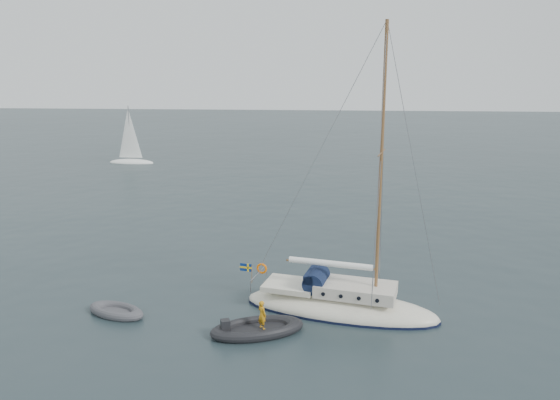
# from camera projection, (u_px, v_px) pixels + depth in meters

# --- Properties ---
(ground) EXTENTS (300.00, 300.00, 0.00)m
(ground) POSITION_uv_depth(u_px,v_px,m) (330.00, 303.00, 28.04)
(ground) COLOR black
(ground) RESTS_ON ground
(sailboat) EXTENTS (10.14, 3.04, 14.45)m
(sailboat) POSITION_uv_depth(u_px,v_px,m) (341.00, 291.00, 26.81)
(sailboat) COLOR white
(sailboat) RESTS_ON ground
(dinghy) EXTENTS (3.15, 1.42, 0.45)m
(dinghy) POSITION_uv_depth(u_px,v_px,m) (116.00, 311.00, 26.65)
(dinghy) COLOR #454549
(dinghy) RESTS_ON ground
(rib) EXTENTS (4.34, 1.97, 1.57)m
(rib) POSITION_uv_depth(u_px,v_px,m) (257.00, 328.00, 24.76)
(rib) COLOR black
(rib) RESTS_ON ground
(distant_yacht_c) EXTENTS (5.97, 3.19, 7.91)m
(distant_yacht_c) POSITION_uv_depth(u_px,v_px,m) (130.00, 137.00, 70.95)
(distant_yacht_c) COLOR white
(distant_yacht_c) RESTS_ON ground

